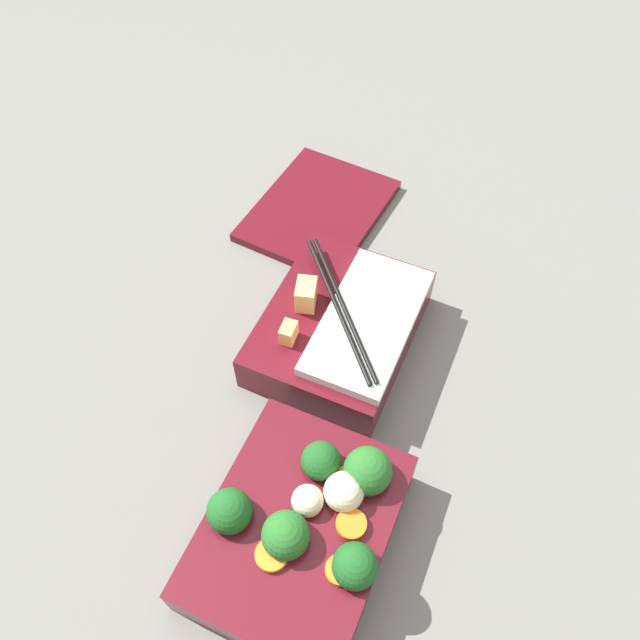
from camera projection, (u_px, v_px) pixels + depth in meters
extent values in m
plane|color=slate|center=(320.00, 425.00, 0.64)|extent=(3.00, 3.00, 0.00)
cube|color=#510F19|center=(298.00, 531.00, 0.55)|extent=(0.20, 0.15, 0.05)
sphere|color=#236023|center=(286.00, 535.00, 0.52)|extent=(0.04, 0.04, 0.04)
sphere|color=#19511E|center=(355.00, 566.00, 0.50)|extent=(0.04, 0.04, 0.04)
sphere|color=#236023|center=(368.00, 471.00, 0.55)|extent=(0.04, 0.04, 0.04)
sphere|color=#19511E|center=(321.00, 461.00, 0.56)|extent=(0.04, 0.04, 0.04)
sphere|color=#19511E|center=(229.00, 511.00, 0.53)|extent=(0.04, 0.04, 0.04)
cylinder|color=orange|center=(272.00, 555.00, 0.51)|extent=(0.03, 0.03, 0.01)
cylinder|color=orange|center=(343.00, 480.00, 0.55)|extent=(0.03, 0.03, 0.01)
cylinder|color=orange|center=(340.00, 570.00, 0.51)|extent=(0.03, 0.03, 0.01)
cylinder|color=orange|center=(351.00, 524.00, 0.53)|extent=(0.04, 0.04, 0.01)
sphere|color=beige|center=(344.00, 492.00, 0.54)|extent=(0.04, 0.04, 0.04)
sphere|color=beige|center=(307.00, 501.00, 0.54)|extent=(0.03, 0.03, 0.03)
cube|color=#510F19|center=(339.00, 328.00, 0.68)|extent=(0.20, 0.15, 0.05)
cube|color=white|center=(368.00, 321.00, 0.65)|extent=(0.17, 0.09, 0.01)
cube|color=#F4A356|center=(288.00, 333.00, 0.64)|extent=(0.02, 0.02, 0.02)
cube|color=#EAB266|center=(306.00, 294.00, 0.66)|extent=(0.03, 0.03, 0.03)
cylinder|color=black|center=(343.00, 306.00, 0.65)|extent=(0.15, 0.13, 0.01)
cylinder|color=black|center=(337.00, 307.00, 0.65)|extent=(0.15, 0.13, 0.01)
cube|color=#510F19|center=(319.00, 210.00, 0.82)|extent=(0.20, 0.16, 0.01)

